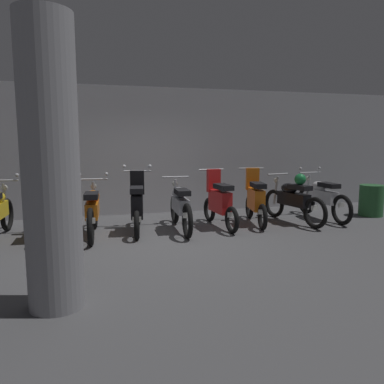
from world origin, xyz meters
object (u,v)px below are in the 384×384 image
(motorbike_slot_8, at_px, (293,199))
(support_pillar, at_px, (51,166))
(motorbike_slot_2, at_px, (44,210))
(motorbike_slot_7, at_px, (255,199))
(motorbike_slot_9, at_px, (322,197))
(motorbike_slot_3, at_px, (93,210))
(motorbike_slot_4, at_px, (137,205))
(motorbike_slot_6, at_px, (219,202))
(motorbike_slot_5, at_px, (180,206))
(trash_bin, at_px, (371,200))

(motorbike_slot_8, height_order, support_pillar, support_pillar)
(motorbike_slot_2, bearing_deg, motorbike_slot_7, 1.42)
(motorbike_slot_9, bearing_deg, motorbike_slot_3, -177.84)
(motorbike_slot_3, relative_size, motorbike_slot_4, 1.17)
(motorbike_slot_7, bearing_deg, motorbike_slot_6, -174.08)
(motorbike_slot_7, bearing_deg, motorbike_slot_5, -175.13)
(motorbike_slot_4, bearing_deg, motorbike_slot_6, -1.53)
(motorbike_slot_5, xyz_separation_m, motorbike_slot_7, (1.69, 0.14, 0.03))
(motorbike_slot_9, bearing_deg, motorbike_slot_8, -168.68)
(motorbike_slot_5, height_order, support_pillar, support_pillar)
(motorbike_slot_4, bearing_deg, motorbike_slot_8, -1.44)
(motorbike_slot_6, distance_m, motorbike_slot_8, 1.69)
(support_pillar, bearing_deg, motorbike_slot_5, 55.07)
(motorbike_slot_9, bearing_deg, trash_bin, -0.58)
(motorbike_slot_2, relative_size, support_pillar, 0.55)
(motorbike_slot_5, bearing_deg, trash_bin, 2.09)
(motorbike_slot_5, bearing_deg, motorbike_slot_8, 0.37)
(motorbike_slot_7, distance_m, trash_bin, 3.01)
(motorbike_slot_7, relative_size, motorbike_slot_9, 0.85)
(motorbike_slot_3, height_order, support_pillar, support_pillar)
(motorbike_slot_2, distance_m, motorbike_slot_9, 5.90)
(motorbike_slot_6, relative_size, motorbike_slot_9, 0.86)
(motorbike_slot_8, bearing_deg, motorbike_slot_4, 178.56)
(motorbike_slot_3, bearing_deg, motorbike_slot_6, 1.39)
(motorbike_slot_4, distance_m, trash_bin, 5.54)
(motorbike_slot_8, bearing_deg, trash_bin, 4.10)
(motorbike_slot_8, bearing_deg, motorbike_slot_7, 171.26)
(motorbike_slot_3, xyz_separation_m, motorbike_slot_4, (0.85, 0.11, 0.04))
(motorbike_slot_3, distance_m, support_pillar, 3.22)
(motorbike_slot_9, bearing_deg, support_pillar, -149.63)
(motorbike_slot_3, height_order, motorbike_slot_8, motorbike_slot_3)
(motorbike_slot_7, height_order, support_pillar, support_pillar)
(motorbike_slot_4, relative_size, motorbike_slot_8, 0.87)
(motorbike_slot_3, xyz_separation_m, motorbike_slot_8, (4.21, 0.02, 0.03))
(motorbike_slot_3, height_order, motorbike_slot_7, motorbike_slot_7)
(motorbike_slot_5, distance_m, motorbike_slot_9, 3.38)
(motorbike_slot_4, xyz_separation_m, motorbike_slot_9, (4.21, 0.08, -0.04))
(motorbike_slot_6, bearing_deg, motorbike_slot_4, 178.47)
(motorbike_slot_8, xyz_separation_m, motorbike_slot_9, (0.84, 0.17, -0.03))
(motorbike_slot_6, distance_m, motorbike_slot_7, 0.86)
(motorbike_slot_3, bearing_deg, support_pillar, -98.11)
(motorbike_slot_9, relative_size, support_pillar, 0.64)
(motorbike_slot_3, distance_m, motorbike_slot_5, 1.69)
(motorbike_slot_5, xyz_separation_m, motorbike_slot_8, (2.53, 0.02, 0.04))
(motorbike_slot_4, xyz_separation_m, motorbike_slot_8, (3.37, -0.08, -0.00))
(motorbike_slot_3, xyz_separation_m, motorbike_slot_5, (1.69, 0.01, -0.00))
(motorbike_slot_2, relative_size, motorbike_slot_3, 0.86)
(motorbike_slot_4, bearing_deg, motorbike_slot_3, -172.85)
(motorbike_slot_8, relative_size, trash_bin, 2.63)
(motorbike_slot_7, distance_m, support_pillar, 5.06)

